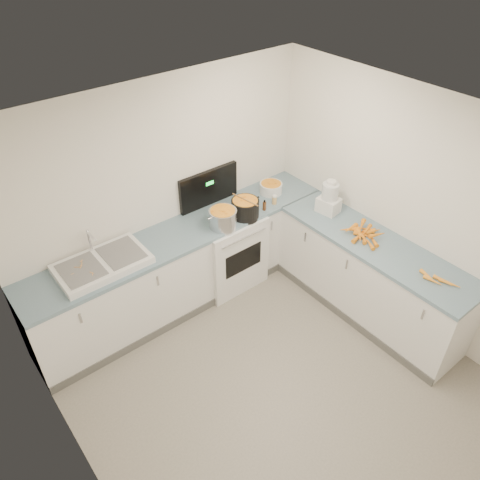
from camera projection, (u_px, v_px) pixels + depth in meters
floor at (288, 395)px, 4.43m from camera, size 3.50×4.00×0.00m
ceiling at (312, 156)px, 2.92m from camera, size 3.50×4.00×0.00m
wall_back at (164, 195)px, 4.92m from camera, size 3.50×0.00×2.50m
wall_left at (88, 429)px, 2.80m from camera, size 0.00×4.00×2.50m
wall_right at (427, 221)px, 4.54m from camera, size 0.00×4.00×2.50m
counter_back at (185, 266)px, 5.20m from camera, size 3.50×0.62×0.94m
counter_right at (369, 277)px, 5.05m from camera, size 0.62×2.20×0.94m
stove at (225, 248)px, 5.46m from camera, size 0.76×0.65×1.36m
sink at (102, 264)px, 4.45m from camera, size 0.86×0.52×0.31m
steel_pot at (223, 219)px, 4.95m from camera, size 0.33×0.33×0.22m
black_pot at (245, 209)px, 5.11m from camera, size 0.38×0.38×0.22m
wooden_spoon at (245, 200)px, 5.04m from camera, size 0.07×0.36×0.02m
mixing_bowl at (271, 188)px, 5.52m from camera, size 0.33×0.33×0.12m
extract_bottle at (264, 206)px, 5.23m from camera, size 0.04×0.04×0.10m
spice_jar at (274, 200)px, 5.33m from camera, size 0.05×0.05×0.09m
food_processor at (329, 199)px, 5.13m from camera, size 0.23×0.26×0.39m
carrot_pile at (364, 233)px, 4.84m from camera, size 0.40×0.44×0.10m
peeled_carrots at (438, 280)px, 4.29m from camera, size 0.16×0.38×0.04m
peelings at (81, 269)px, 4.33m from camera, size 0.17×0.28×0.01m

